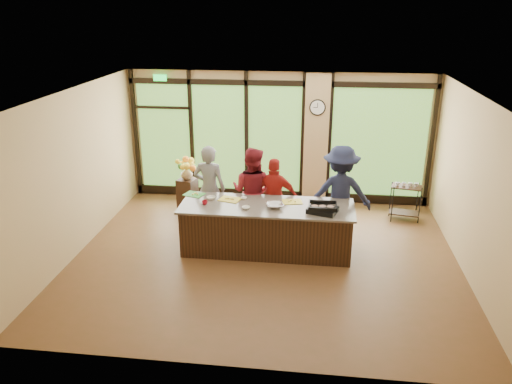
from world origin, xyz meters
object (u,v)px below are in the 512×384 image
(island_base, at_px, (267,229))
(bar_cart, at_px, (405,198))
(cook_left, at_px, (210,189))
(roasting_pan, at_px, (323,210))
(flower_stand, at_px, (188,195))
(cook_right, at_px, (340,193))

(island_base, xyz_separation_m, bar_cart, (2.80, 1.79, 0.07))
(island_base, distance_m, cook_left, 1.54)
(island_base, height_order, roasting_pan, roasting_pan)
(cook_left, distance_m, flower_stand, 1.28)
(island_base, relative_size, cook_left, 1.72)
(flower_stand, bearing_deg, roasting_pan, -18.28)
(cook_right, distance_m, roasting_pan, 0.98)
(cook_left, xyz_separation_m, bar_cart, (4.05, 1.00, -0.39))
(cook_left, bearing_deg, cook_right, -176.46)
(roasting_pan, distance_m, bar_cart, 2.72)
(bar_cart, bearing_deg, cook_right, -132.63)
(cook_right, xyz_separation_m, bar_cart, (1.45, 1.07, -0.44))
(flower_stand, bearing_deg, bar_cart, 15.45)
(roasting_pan, xyz_separation_m, flower_stand, (-2.97, 1.91, -0.59))
(cook_right, height_order, flower_stand, cook_right)
(cook_left, height_order, roasting_pan, cook_left)
(roasting_pan, xyz_separation_m, bar_cart, (1.79, 1.99, -0.45))
(flower_stand, bearing_deg, island_base, -26.64)
(cook_right, xyz_separation_m, flower_stand, (-3.31, 0.99, -0.57))
(bar_cart, bearing_deg, cook_left, -155.18)
(cook_right, relative_size, bar_cart, 2.23)
(roasting_pan, bearing_deg, bar_cart, 66.43)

